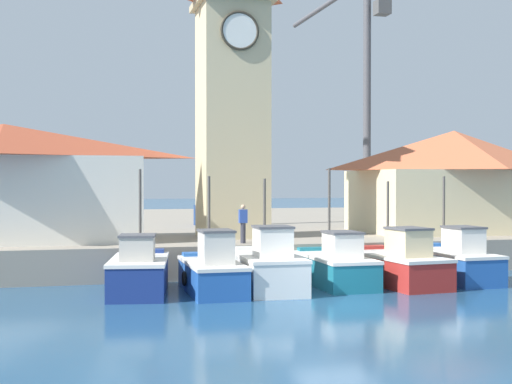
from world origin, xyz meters
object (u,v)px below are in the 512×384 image
object	(u,v)px
fishing_boat_left_inner	(268,268)
fishing_boat_mid_right	(453,262)
fishing_boat_mid_left	(335,266)
warehouse_left	(4,182)
port_crane_far	(365,123)
fishing_boat_center	(397,265)
fishing_boat_far_left	(139,272)
warehouse_right	(454,180)
fishing_boat_left_outer	(212,272)
port_crane_near	(209,93)
dock_worker_near_tower	(243,223)
clock_tower	(232,85)

from	to	relation	value
fishing_boat_left_inner	fishing_boat_mid_right	distance (m)	7.82
fishing_boat_mid_left	warehouse_left	distance (m)	14.52
port_crane_far	fishing_boat_center	bearing A→B (deg)	-110.03
fishing_boat_far_left	warehouse_right	xyz separation A→B (m)	(16.85, 8.03, 3.28)
fishing_boat_left_outer	port_crane_near	xyz separation A→B (m)	(2.98, 16.66, 8.43)
fishing_boat_far_left	dock_worker_near_tower	world-z (taller)	fishing_boat_far_left
fishing_boat_left_outer	fishing_boat_mid_left	xyz separation A→B (m)	(4.90, 0.73, -0.03)
warehouse_right	port_crane_near	size ratio (longest dim) A/B	0.52
port_crane_far	fishing_boat_left_outer	bearing A→B (deg)	-123.98
fishing_boat_center	dock_worker_near_tower	xyz separation A→B (m)	(-5.14, 3.90, 1.46)
port_crane_near	fishing_boat_left_outer	bearing A→B (deg)	-100.13
warehouse_left	port_crane_near	world-z (taller)	port_crane_near
warehouse_left	dock_worker_near_tower	distance (m)	10.38
warehouse_right	port_crane_far	world-z (taller)	port_crane_far
clock_tower	warehouse_right	distance (m)	12.76
port_crane_far	dock_worker_near_tower	world-z (taller)	port_crane_far
fishing_boat_mid_left	fishing_boat_mid_right	size ratio (longest dim) A/B	0.99
fishing_boat_center	port_crane_far	xyz separation A→B (m)	(8.32, 22.83, 7.43)
clock_tower	port_crane_far	bearing A→B (deg)	49.74
warehouse_left	port_crane_near	size ratio (longest dim) A/B	0.61
fishing_boat_mid_right	warehouse_left	distance (m)	18.97
fishing_boat_left_outer	fishing_boat_left_inner	world-z (taller)	fishing_boat_left_outer
fishing_boat_mid_left	warehouse_left	size ratio (longest dim) A/B	0.42
warehouse_left	port_crane_near	distance (m)	15.12
fishing_boat_left_inner	fishing_boat_mid_left	distance (m)	2.92
fishing_boat_left_outer	fishing_boat_left_inner	bearing A→B (deg)	0.82
fishing_boat_left_outer	fishing_boat_mid_right	distance (m)	9.88
fishing_boat_far_left	fishing_boat_left_inner	size ratio (longest dim) A/B	1.03
dock_worker_near_tower	warehouse_right	bearing A→B (deg)	19.16
fishing_boat_left_inner	clock_tower	world-z (taller)	clock_tower
fishing_boat_far_left	fishing_boat_center	size ratio (longest dim) A/B	0.89
fishing_boat_left_inner	fishing_boat_center	distance (m)	5.18
fishing_boat_mid_left	warehouse_right	xyz separation A→B (m)	(9.42, 7.68, 3.32)
fishing_boat_far_left	fishing_boat_left_outer	size ratio (longest dim) A/B	1.00
warehouse_left	fishing_boat_mid_right	bearing A→B (deg)	-20.57
fishing_boat_far_left	fishing_boat_mid_right	xyz separation A→B (m)	(12.39, 0.33, -0.01)
dock_worker_near_tower	fishing_boat_mid_left	bearing A→B (deg)	-50.81
fishing_boat_center	warehouse_right	size ratio (longest dim) A/B	0.52
fishing_boat_left_outer	fishing_boat_mid_right	xyz separation A→B (m)	(9.85, 0.70, 0.00)
fishing_boat_left_outer	port_crane_far	xyz separation A→B (m)	(15.56, 23.09, 7.43)
fishing_boat_center	clock_tower	distance (m)	11.63
fishing_boat_center	port_crane_near	world-z (taller)	port_crane_near
fishing_boat_left_inner	fishing_boat_mid_left	world-z (taller)	fishing_boat_mid_left
fishing_boat_left_outer	fishing_boat_left_inner	xyz separation A→B (m)	(2.06, 0.03, 0.07)
fishing_boat_far_left	clock_tower	size ratio (longest dim) A/B	0.31
fishing_boat_mid_right	clock_tower	world-z (taller)	clock_tower
fishing_boat_left_inner	fishing_boat_center	world-z (taller)	fishing_boat_left_inner
warehouse_left	port_crane_far	world-z (taller)	port_crane_far
fishing_boat_far_left	fishing_boat_mid_left	xyz separation A→B (m)	(7.44, 0.35, -0.05)
clock_tower	warehouse_left	size ratio (longest dim) A/B	1.27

